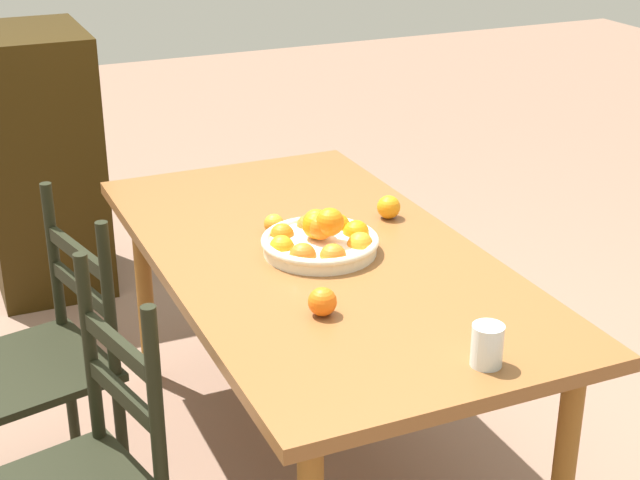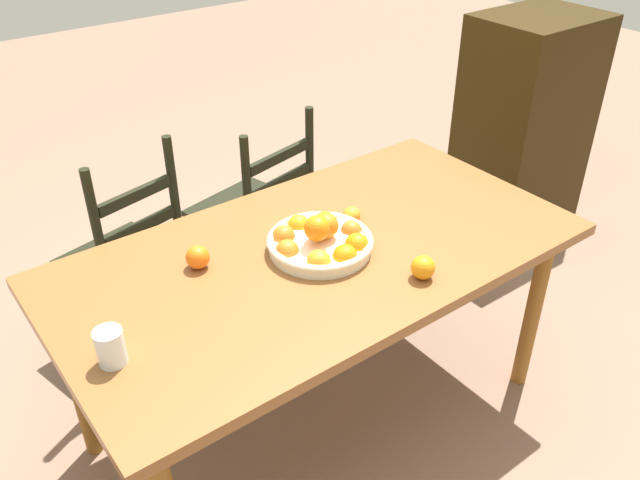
{
  "view_description": "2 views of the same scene",
  "coord_description": "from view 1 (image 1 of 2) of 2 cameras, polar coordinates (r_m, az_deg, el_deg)",
  "views": [
    {
      "loc": [
        -2.39,
        1.05,
        1.93
      ],
      "look_at": [
        0.0,
        -0.01,
        0.8
      ],
      "focal_mm": 54.34,
      "sensor_mm": 36.0,
      "label": 1
    },
    {
      "loc": [
        -1.08,
        -1.44,
        1.96
      ],
      "look_at": [
        0.0,
        -0.01,
        0.8
      ],
      "focal_mm": 37.03,
      "sensor_mm": 36.0,
      "label": 2
    }
  ],
  "objects": [
    {
      "name": "fruit_bowl",
      "position": [
        2.84,
        0.06,
        0.01
      ],
      "size": [
        0.35,
        0.35,
        0.15
      ],
      "color": "white",
      "rests_on": "dining_table"
    },
    {
      "name": "orange_loose_1",
      "position": [
        2.48,
        0.14,
        -3.65
      ],
      "size": [
        0.08,
        0.08,
        0.08
      ],
      "primitive_type": "sphere",
      "color": "orange",
      "rests_on": "dining_table"
    },
    {
      "name": "orange_loose_0",
      "position": [
        2.98,
        -2.73,
        0.96
      ],
      "size": [
        0.06,
        0.06,
        0.06
      ],
      "primitive_type": "sphere",
      "color": "orange",
      "rests_on": "dining_table"
    },
    {
      "name": "chair_by_cabinet",
      "position": [
        3.04,
        -16.14,
        -7.07
      ],
      "size": [
        0.53,
        0.53,
        0.93
      ],
      "rotation": [
        0.0,
        0.0,
        3.37
      ],
      "color": "black",
      "rests_on": "ground"
    },
    {
      "name": "cabinet",
      "position": [
        4.42,
        -16.22,
        4.51
      ],
      "size": [
        0.63,
        0.48,
        1.14
      ],
      "primitive_type": "cube",
      "rotation": [
        0.0,
        0.0,
        -0.01
      ],
      "color": "black",
      "rests_on": "ground"
    },
    {
      "name": "dining_table",
      "position": [
        2.88,
        -0.11,
        -2.11
      ],
      "size": [
        1.74,
        0.92,
        0.76
      ],
      "color": "brown",
      "rests_on": "ground"
    },
    {
      "name": "drinking_glass",
      "position": [
        2.29,
        9.82,
        -6.13
      ],
      "size": [
        0.08,
        0.08,
        0.1
      ],
      "primitive_type": "cylinder",
      "color": "silver",
      "rests_on": "dining_table"
    },
    {
      "name": "ground_plane",
      "position": [
        3.24,
        -0.1,
        -13.19
      ],
      "size": [
        12.0,
        12.0,
        0.0
      ],
      "primitive_type": "plane",
      "color": "#826350"
    },
    {
      "name": "orange_loose_2",
      "position": [
        3.1,
        4.07,
        1.95
      ],
      "size": [
        0.08,
        0.08,
        0.08
      ],
      "primitive_type": "sphere",
      "color": "orange",
      "rests_on": "dining_table"
    }
  ]
}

